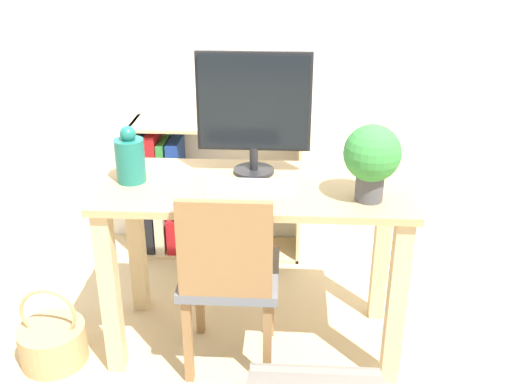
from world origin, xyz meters
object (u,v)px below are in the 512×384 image
Objects in this scene: keyboard at (252,187)px; basket at (53,342)px; vase at (130,158)px; chair at (229,274)px; bookshelf at (187,193)px; potted_plant at (372,157)px; monitor at (254,107)px.

keyboard is 1.01× the size of basket.
vase is 0.89m from basket.
chair reaches higher than basket.
bookshelf is at bearing 66.65° from basket.
potted_plant reaches higher than bookshelf.
keyboard is 0.36m from chair.
keyboard is 0.49m from potted_plant.
monitor reaches higher than chair.
monitor is at bearing 151.34° from potted_plant.
keyboard is at bearing -89.57° from monitor.
vase is at bearing -95.44° from bookshelf.
bookshelf is at bearing 84.56° from vase.
monitor is 0.56× the size of bookshelf.
basket is at bearing -176.84° from potted_plant.
vase reaches higher than keyboard.
chair is (-0.08, -0.31, -0.61)m from monitor.
monitor reaches higher than bookshelf.
keyboard is 0.40× the size of bookshelf.
potted_plant is 0.33× the size of bookshelf.
bookshelf is 2.54× the size of basket.
monitor is 1.42× the size of basket.
basket is (-0.44, -1.01, -0.27)m from bookshelf.
monitor reaches higher than basket.
chair is at bearing -120.37° from keyboard.
vase is 0.26× the size of bookshelf.
keyboard is 0.51m from vase.
chair is at bearing -24.60° from vase.
basket is at bearing -169.93° from keyboard.
monitor reaches higher than potted_plant.
monitor is 0.69m from chair.
monitor reaches higher than vase.
chair is at bearing -173.37° from potted_plant.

